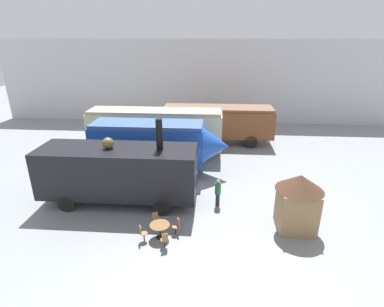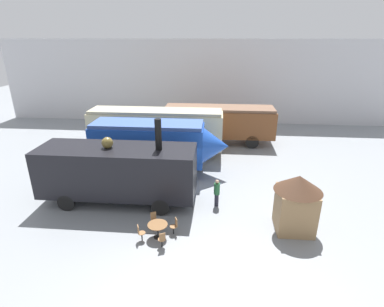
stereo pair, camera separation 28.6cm
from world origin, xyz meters
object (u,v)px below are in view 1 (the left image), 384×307
at_px(visitor_person, 218,192).
at_px(cafe_chair_0, 177,225).
at_px(passenger_coach_vintage, 155,129).
at_px(steam_locomotive, 119,171).
at_px(ticket_kiosk, 298,199).
at_px(cafe_table_near, 160,227).
at_px(passenger_coach_wooden, 218,121).
at_px(streamlined_locomotive, 159,143).

bearing_deg(visitor_person, cafe_chair_0, -125.42).
bearing_deg(passenger_coach_vintage, steam_locomotive, -95.36).
relative_size(cafe_chair_0, ticket_kiosk, 0.29).
bearing_deg(cafe_table_near, passenger_coach_vintage, 101.44).
bearing_deg(cafe_table_near, cafe_chair_0, 24.48).
xyz_separation_m(passenger_coach_wooden, cafe_chair_0, (-2.04, -14.06, -1.52)).
bearing_deg(passenger_coach_wooden, cafe_table_near, -101.10).
height_order(streamlined_locomotive, visitor_person, streamlined_locomotive).
height_order(passenger_coach_vintage, streamlined_locomotive, passenger_coach_vintage).
bearing_deg(cafe_chair_0, passenger_coach_vintage, -98.62).
distance_m(steam_locomotive, cafe_chair_0, 4.93).
bearing_deg(passenger_coach_vintage, cafe_chair_0, -74.15).
xyz_separation_m(streamlined_locomotive, visitor_person, (4.14, -4.16, -1.37)).
height_order(passenger_coach_wooden, ticket_kiosk, passenger_coach_wooden).
height_order(visitor_person, ticket_kiosk, ticket_kiosk).
bearing_deg(ticket_kiosk, passenger_coach_vintage, 133.11).
xyz_separation_m(steam_locomotive, cafe_chair_0, (3.69, -2.90, -1.51)).
height_order(passenger_coach_vintage, steam_locomotive, steam_locomotive).
distance_m(steam_locomotive, cafe_table_near, 4.59).
bearing_deg(cafe_table_near, ticket_kiosk, 10.94).
bearing_deg(steam_locomotive, cafe_table_near, -48.26).
distance_m(cafe_chair_0, ticket_kiosk, 6.14).
height_order(passenger_coach_wooden, streamlined_locomotive, streamlined_locomotive).
bearing_deg(cafe_chair_0, streamlined_locomotive, -97.78).
distance_m(cafe_table_near, visitor_person, 4.28).
xyz_separation_m(passenger_coach_wooden, steam_locomotive, (-5.74, -11.16, -0.02)).
bearing_deg(passenger_coach_vintage, streamlined_locomotive, -75.86).
height_order(steam_locomotive, cafe_table_near, steam_locomotive).
bearing_deg(steam_locomotive, ticket_kiosk, -11.46).
xyz_separation_m(passenger_coach_vintage, steam_locomotive, (-0.71, -7.59, -0.27)).
bearing_deg(passenger_coach_vintage, ticket_kiosk, -46.89).
relative_size(passenger_coach_vintage, visitor_person, 6.39).
bearing_deg(passenger_coach_wooden, passenger_coach_vintage, -144.67).
height_order(passenger_coach_wooden, passenger_coach_vintage, passenger_coach_vintage).
xyz_separation_m(cafe_chair_0, visitor_person, (2.03, 2.86, 0.39)).
height_order(steam_locomotive, cafe_chair_0, steam_locomotive).
height_order(passenger_coach_vintage, ticket_kiosk, passenger_coach_vintage).
height_order(cafe_chair_0, visitor_person, visitor_person).
height_order(steam_locomotive, visitor_person, steam_locomotive).
xyz_separation_m(steam_locomotive, visitor_person, (5.72, -0.05, -1.11)).
distance_m(streamlined_locomotive, steam_locomotive, 4.42).
distance_m(passenger_coach_wooden, ticket_kiosk, 13.69).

